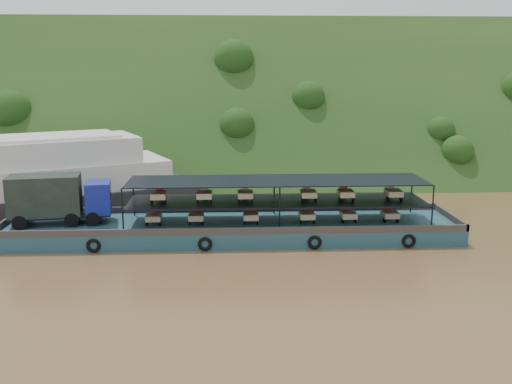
{
  "coord_description": "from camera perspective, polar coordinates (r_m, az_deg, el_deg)",
  "views": [
    {
      "loc": [
        -4.22,
        -42.04,
        13.05
      ],
      "look_at": [
        -2.0,
        3.0,
        3.2
      ],
      "focal_mm": 40.0,
      "sensor_mm": 36.0,
      "label": 1
    }
  ],
  "objects": [
    {
      "name": "hillside",
      "position": [
        79.23,
        0.27,
        2.84
      ],
      "size": [
        140.0,
        39.6,
        39.6
      ],
      "primitive_type": "cube",
      "rotation": [
        0.79,
        0.0,
        0.0
      ],
      "color": "#183413",
      "rests_on": "ground"
    },
    {
      "name": "cargo_barge",
      "position": [
        44.82,
        -4.61,
        -2.96
      ],
      "size": [
        35.0,
        7.18,
        5.05
      ],
      "color": "#15464B",
      "rests_on": "ground"
    },
    {
      "name": "ground",
      "position": [
        44.22,
        2.79,
        -4.86
      ],
      "size": [
        160.0,
        160.0,
        0.0
      ],
      "primitive_type": "plane",
      "color": "brown",
      "rests_on": "ground"
    }
  ]
}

